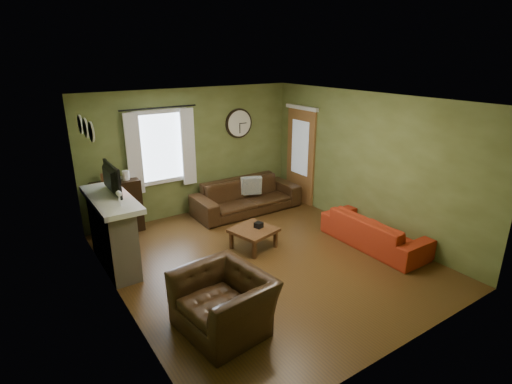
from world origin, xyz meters
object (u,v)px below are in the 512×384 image
sofa_red (374,231)px  coffee_table (253,238)px  sofa_brown (246,196)px  armchair (224,302)px  bookshelf (118,207)px

sofa_red → coffee_table: (-1.82, 1.10, -0.10)m
sofa_brown → coffee_table: 1.75m
sofa_brown → sofa_red: (0.99, -2.63, -0.06)m
sofa_brown → armchair: size_ratio=2.08×
bookshelf → armchair: (0.27, -3.54, -0.15)m
bookshelf → sofa_red: size_ratio=0.53×
sofa_brown → coffee_table: (-0.83, -1.53, -0.16)m
armchair → sofa_brown: bearing=136.6°
coffee_table → sofa_red: bearing=-31.1°
bookshelf → sofa_red: bookshelf is taller
armchair → coffee_table: bearing=130.1°
sofa_red → coffee_table: sofa_red is taller
sofa_red → armchair: (-3.31, -0.49, 0.08)m
sofa_red → armchair: 3.35m
bookshelf → sofa_brown: size_ratio=0.44×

